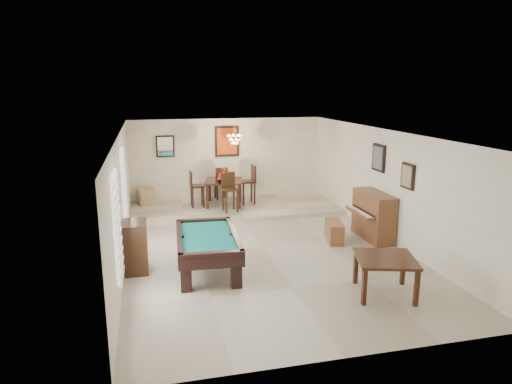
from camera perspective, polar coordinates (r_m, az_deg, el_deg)
name	(u,v)px	position (r m, az deg, el deg)	size (l,w,h in m)	color
ground_plane	(262,247)	(10.49, 0.77, -6.91)	(6.00, 9.00, 0.02)	beige
wall_back	(227,160)	(14.44, -3.63, 4.00)	(6.00, 0.04, 2.60)	silver
wall_front	(349,268)	(6.05, 11.53, -9.33)	(6.00, 0.04, 2.60)	silver
wall_left	(122,199)	(9.83, -16.41, -0.85)	(0.04, 9.00, 2.60)	silver
wall_right	(385,185)	(11.22, 15.81, 0.88)	(0.04, 9.00, 2.60)	silver
ceiling	(263,133)	(9.90, 0.82, 7.43)	(6.00, 9.00, 0.04)	white
dining_step	(235,208)	(13.49, -2.64, -2.02)	(6.00, 2.50, 0.12)	beige
window_left_front	(117,225)	(7.68, -16.94, -3.98)	(0.06, 1.00, 1.70)	white
window_left_rear	(124,188)	(10.39, -16.14, 0.47)	(0.06, 1.00, 1.70)	white
pool_table	(207,253)	(9.13, -6.08, -7.63)	(1.17, 2.16, 0.72)	black
square_table	(385,276)	(8.42, 15.78, -10.05)	(0.99, 0.99, 0.68)	black
upright_piano	(368,216)	(11.18, 13.87, -2.94)	(0.76, 1.35, 1.13)	brown
piano_bench	(334,231)	(10.96, 9.75, -4.88)	(0.33, 0.84, 0.46)	brown
apothecary_chest	(136,247)	(9.32, -14.79, -6.63)	(0.45, 0.67, 1.01)	black
dining_table	(224,190)	(13.55, -4.02, 0.19)	(1.05, 1.05, 0.87)	black
flower_vase	(224,172)	(13.44, -4.06, 2.53)	(0.15, 0.15, 0.26)	#AB0E23
dining_chair_south	(230,192)	(12.81, -3.27, -0.05)	(0.41, 0.41, 1.09)	black
dining_chair_north	(221,183)	(14.28, -4.44, 1.15)	(0.38, 0.38, 1.02)	black
dining_chair_west	(197,189)	(13.41, -7.37, 0.40)	(0.39, 0.39, 1.07)	black
dining_chair_east	(247,185)	(13.66, -1.08, 0.94)	(0.43, 0.43, 1.16)	black
corner_bench	(146,196)	(14.03, -13.61, -0.53)	(0.43, 0.54, 0.48)	tan
chandelier	(235,136)	(13.05, -2.69, 7.03)	(0.44, 0.44, 0.60)	#FFE5B2
back_painting	(227,141)	(14.31, -3.64, 6.35)	(0.75, 0.06, 0.95)	#D84C14
back_mirror	(165,146)	(14.13, -11.28, 5.63)	(0.55, 0.06, 0.65)	white
right_picture_upper	(379,158)	(11.35, 15.09, 4.15)	(0.06, 0.55, 0.65)	slate
right_picture_lower	(408,176)	(10.28, 18.45, 1.89)	(0.06, 0.45, 0.55)	gray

